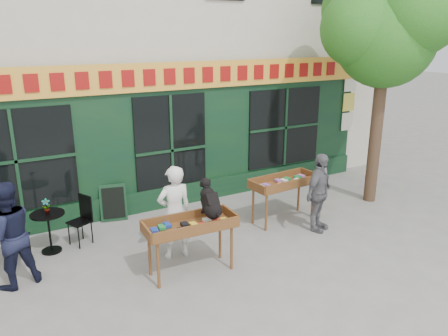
{
  "coord_description": "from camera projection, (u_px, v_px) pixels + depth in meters",
  "views": [
    {
      "loc": [
        -3.72,
        -6.58,
        3.85
      ],
      "look_at": [
        0.33,
        0.5,
        1.36
      ],
      "focal_mm": 35.0,
      "sensor_mm": 36.0,
      "label": 1
    }
  ],
  "objects": [
    {
      "name": "bistro_table",
      "position": [
        49.0,
        225.0,
        7.94
      ],
      "size": [
        0.6,
        0.6,
        0.76
      ],
      "color": "black",
      "rests_on": "ground"
    },
    {
      "name": "book_cart_center",
      "position": [
        191.0,
        227.0,
        7.16
      ],
      "size": [
        1.53,
        0.69,
        0.99
      ],
      "rotation": [
        0.0,
        0.0,
        -0.05
      ],
      "color": "brown",
      "rests_on": "ground"
    },
    {
      "name": "potted_plant",
      "position": [
        46.0,
        206.0,
        7.84
      ],
      "size": [
        0.16,
        0.11,
        0.28
      ],
      "primitive_type": "imported",
      "rotation": [
        0.0,
        0.0,
        -0.1
      ],
      "color": "gray",
      "rests_on": "bistro_table"
    },
    {
      "name": "street_tree",
      "position": [
        386.0,
        23.0,
        9.51
      ],
      "size": [
        3.05,
        2.9,
        5.6
      ],
      "color": "#382619",
      "rests_on": "ground"
    },
    {
      "name": "man_right",
      "position": [
        319.0,
        193.0,
        8.77
      ],
      "size": [
        1.03,
        0.75,
        1.63
      ],
      "primitive_type": "imported",
      "rotation": [
        0.0,
        0.0,
        0.42
      ],
      "color": "#5A5A5F",
      "rests_on": "ground"
    },
    {
      "name": "man_left",
      "position": [
        8.0,
        235.0,
        6.77
      ],
      "size": [
        0.98,
        0.85,
        1.74
      ],
      "primitive_type": "imported",
      "rotation": [
        0.0,
        0.0,
        3.39
      ],
      "color": "black",
      "rests_on": "ground"
    },
    {
      "name": "book_cart_right",
      "position": [
        284.0,
        184.0,
        9.25
      ],
      "size": [
        1.54,
        0.72,
        0.99
      ],
      "rotation": [
        0.0,
        0.0,
        0.07
      ],
      "color": "brown",
      "rests_on": "ground"
    },
    {
      "name": "chalkboard",
      "position": [
        113.0,
        203.0,
        9.37
      ],
      "size": [
        0.59,
        0.31,
        0.79
      ],
      "rotation": [
        0.0,
        0.0,
        -0.23
      ],
      "color": "black",
      "rests_on": "ground"
    },
    {
      "name": "woman",
      "position": [
        175.0,
        212.0,
        7.69
      ],
      "size": [
        0.64,
        0.44,
        1.71
      ],
      "primitive_type": "imported",
      "rotation": [
        0.0,
        0.0,
        3.09
      ],
      "color": "silver",
      "rests_on": "ground"
    },
    {
      "name": "ground",
      "position": [
        222.0,
        245.0,
        8.35
      ],
      "size": [
        80.0,
        80.0,
        0.0
      ],
      "primitive_type": "plane",
      "color": "slate",
      "rests_on": "ground"
    },
    {
      "name": "bistro_chair_right",
      "position": [
        83.0,
        215.0,
        8.31
      ],
      "size": [
        0.48,
        0.48,
        0.95
      ],
      "rotation": [
        0.0,
        0.0,
        -1.15
      ],
      "color": "black",
      "rests_on": "ground"
    },
    {
      "name": "dog",
      "position": [
        210.0,
        198.0,
        7.15
      ],
      "size": [
        0.37,
        0.62,
        0.6
      ],
      "primitive_type": null,
      "rotation": [
        0.0,
        0.0,
        -0.05
      ],
      "color": "black",
      "rests_on": "book_cart_center"
    },
    {
      "name": "bistro_chair_left",
      "position": [
        11.0,
        233.0,
        7.58
      ],
      "size": [
        0.47,
        0.47,
        0.95
      ],
      "rotation": [
        0.0,
        0.0,
        1.21
      ],
      "color": "black",
      "rests_on": "ground"
    }
  ]
}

